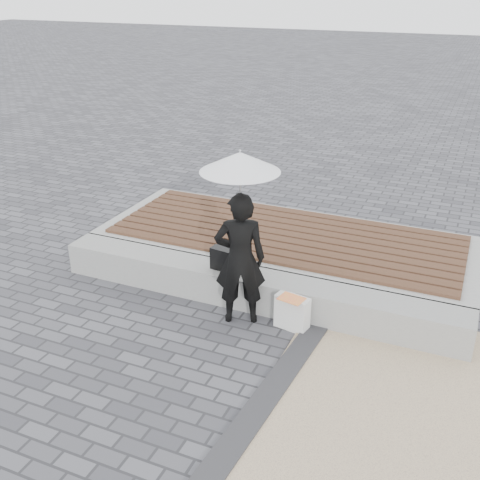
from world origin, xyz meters
name	(u,v)px	position (x,y,z in m)	size (l,w,h in m)	color
ground	(189,381)	(0.00, 0.00, 0.00)	(80.00, 80.00, 0.00)	#4F4F54
edging_band	(239,436)	(0.75, -0.50, 0.02)	(0.25, 5.20, 0.04)	#302F32
seating_ledge	(252,289)	(0.00, 1.60, 0.20)	(5.00, 0.45, 0.40)	gray
timber_platform	(285,249)	(0.00, 2.80, 0.20)	(5.00, 2.00, 0.40)	#9E9D99
timber_decking	(286,234)	(0.00, 2.80, 0.42)	(4.60, 1.80, 0.04)	#543326
woman	(240,259)	(0.01, 1.22, 0.77)	(0.56, 0.37, 1.54)	black
parasol	(240,162)	(0.01, 1.22, 1.87)	(0.84, 0.84, 1.07)	#A1A1A6
handbag	(226,260)	(-0.31, 1.56, 0.54)	(0.39, 0.14, 0.27)	black
canvas_tote	(292,312)	(0.61, 1.28, 0.20)	(0.38, 0.16, 0.40)	silver
magazine	(291,299)	(0.61, 1.23, 0.40)	(0.27, 0.20, 0.01)	#FF3340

